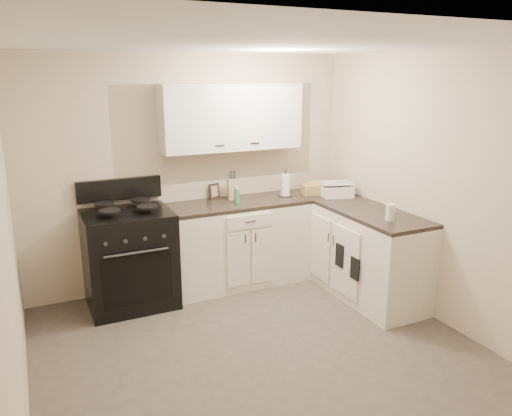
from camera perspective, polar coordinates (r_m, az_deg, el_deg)
name	(u,v)px	position (r m, az deg, el deg)	size (l,w,h in m)	color
floor	(263,355)	(4.37, 0.84, -16.50)	(3.60, 3.60, 0.00)	#473F38
ceiling	(265,43)	(3.72, 1.00, 18.37)	(3.60, 3.60, 0.00)	white
wall_back	(191,172)	(5.49, -7.42, 4.08)	(3.60, 3.60, 0.00)	beige
wall_right	(439,190)	(4.91, 20.16, 1.95)	(3.60, 3.60, 0.00)	beige
wall_left	(6,245)	(3.50, -26.67, -3.83)	(3.60, 3.60, 0.00)	beige
wall_front	(437,307)	(2.48, 19.95, -10.64)	(3.60, 3.60, 0.00)	beige
base_cabinets_back	(239,244)	(5.57, -2.01, -4.17)	(1.55, 0.60, 0.90)	silver
base_cabinets_right	(353,248)	(5.55, 11.00, -4.54)	(0.60, 1.90, 0.90)	silver
countertop_back	(238,204)	(5.43, -2.05, 0.51)	(1.55, 0.60, 0.04)	black
countertop_right	(355,207)	(5.41, 11.24, 0.16)	(0.60, 1.90, 0.04)	black
upper_cabinets	(232,117)	(5.42, -2.78, 10.34)	(1.55, 0.30, 0.70)	silver
stove	(130,261)	(5.22, -14.25, -5.90)	(0.85, 0.73, 1.03)	black
knife_block	(233,189)	(5.51, -2.70, 2.16)	(0.10, 0.09, 0.23)	tan
paper_towel	(285,185)	(5.67, 3.39, 2.63)	(0.10, 0.10, 0.25)	white
soap_bottle	(237,196)	(5.34, -2.21, 1.37)	(0.05, 0.05, 0.16)	#399553
picture_frame	(214,191)	(5.58, -4.79, 1.95)	(0.13, 0.02, 0.17)	black
wicker_basket	(316,189)	(5.84, 6.84, 2.19)	(0.33, 0.22, 0.11)	tan
countertop_grill	(336,191)	(5.75, 9.13, 1.98)	(0.33, 0.31, 0.12)	white
glass_jar	(390,212)	(4.90, 15.10, -0.48)	(0.09, 0.09, 0.15)	silver
oven_mitt_near	(355,269)	(5.01, 11.23, -6.80)	(0.02, 0.13, 0.22)	black
oven_mitt_far	(340,255)	(5.19, 9.57, -5.37)	(0.02, 0.14, 0.24)	black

